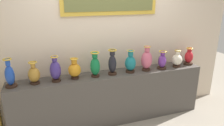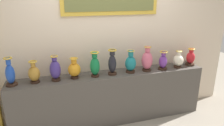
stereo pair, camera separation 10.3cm
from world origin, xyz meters
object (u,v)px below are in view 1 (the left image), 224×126
Objects in this scene: vase_violet at (162,61)px; vase_ivory at (177,60)px; vase_teal at (130,63)px; vase_rose at (147,60)px; vase_ochre at (34,74)px; vase_sapphire at (10,75)px; vase_onyx at (112,63)px; vase_amber at (75,70)px; vase_emerald at (95,65)px; vase_indigo at (55,70)px; vase_crimson at (189,57)px.

vase_ivory is (0.29, -0.00, -0.01)m from vase_violet.
vase_rose is (0.28, -0.01, 0.03)m from vase_teal.
vase_rose is (1.74, -0.04, 0.04)m from vase_ochre.
vase_sapphire is 1.76m from vase_teal.
vase_onyx reaches higher than vase_ivory.
vase_emerald reaches higher than vase_amber.
vase_indigo is 1.21× the size of vase_violet.
vase_emerald is at bearing -179.88° from vase_teal.
vase_teal is at bearing 177.28° from vase_rose.
vase_onyx is 0.31m from vase_teal.
vase_teal is at bearing -1.37° from vase_amber.
vase_amber is 0.81× the size of vase_emerald.
vase_ochre is 0.79× the size of vase_rose.
vase_emerald is 1.30× the size of vase_ivory.
vase_teal is at bearing -0.51° from vase_indigo.
vase_onyx is at bearing -179.27° from vase_crimson.
vase_ivory is (2.04, -0.04, -0.04)m from vase_indigo.
vase_rose is (1.45, -0.02, 0.01)m from vase_indigo.
vase_ivory is (2.33, -0.05, -0.01)m from vase_ochre.
vase_crimson is at bearing 1.03° from vase_teal.
vase_ochre is 2.33m from vase_ivory.
vase_teal is 0.87m from vase_ivory.
vase_ochre is at bearing 178.84° from vase_rose.
vase_indigo reaches higher than vase_violet.
vase_teal is at bearing -0.57° from vase_sapphire.
vase_ivory is at bearing -1.41° from vase_rose.
vase_onyx is 1.18m from vase_ivory.
vase_amber is at bearing 0.26° from vase_sapphire.
vase_sapphire reaches higher than vase_ochre.
vase_indigo reaches higher than vase_amber.
vase_ochre is 0.83× the size of vase_emerald.
vase_sapphire is 1.30× the size of vase_crimson.
vase_onyx reaches higher than vase_amber.
vase_indigo reaches higher than vase_ivory.
vase_rose is 1.32× the size of vase_violet.
vase_amber is at bearing 178.63° from vase_teal.
vase_ochre is 0.88× the size of vase_teal.
vase_indigo is 1.20× the size of vase_amber.
vase_indigo is 0.86m from vase_onyx.
vase_violet is 0.58m from vase_crimson.
vase_ivory is at bearing -0.99° from vase_sapphire.
vase_ivory is (1.76, -0.05, -0.01)m from vase_amber.
vase_onyx is 0.59m from vase_rose.
vase_teal is 1.16m from vase_crimson.
vase_crimson is (1.16, 0.02, -0.02)m from vase_teal.
vase_crimson is at bearing 0.73° from vase_onyx.
vase_ochre is at bearing 177.74° from vase_indigo.
vase_onyx is 0.98× the size of vase_rose.
vase_sapphire is 1.06× the size of vase_indigo.
vase_rose reaches higher than vase_onyx.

